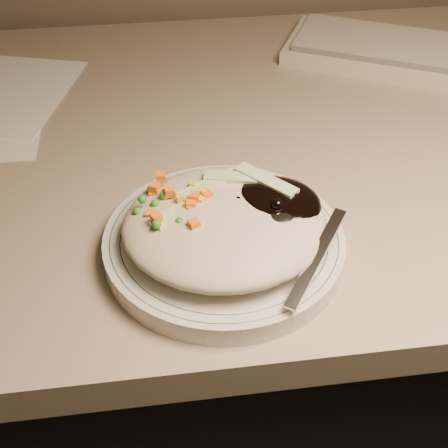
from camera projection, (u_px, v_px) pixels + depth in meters
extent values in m
cube|color=gray|center=(269.00, 143.00, 0.79)|extent=(1.40, 0.70, 0.04)
cylinder|color=silver|center=(224.00, 244.00, 0.60)|extent=(0.23, 0.23, 0.02)
torus|color=#144723|center=(224.00, 237.00, 0.60)|extent=(0.22, 0.22, 0.00)
torus|color=#144723|center=(224.00, 237.00, 0.60)|extent=(0.20, 0.20, 0.00)
ellipsoid|color=#BBB097|center=(225.00, 224.00, 0.58)|extent=(0.19, 0.18, 0.04)
ellipsoid|color=black|center=(269.00, 206.00, 0.59)|extent=(0.10, 0.09, 0.03)
ellipsoid|color=orange|center=(175.00, 213.00, 0.59)|extent=(0.08, 0.08, 0.02)
sphere|color=black|center=(238.00, 202.00, 0.58)|extent=(0.01, 0.01, 0.01)
sphere|color=black|center=(267.00, 195.00, 0.59)|extent=(0.01, 0.01, 0.01)
sphere|color=black|center=(293.00, 195.00, 0.58)|extent=(0.01, 0.01, 0.01)
sphere|color=black|center=(282.00, 192.00, 0.60)|extent=(0.01, 0.01, 0.01)
sphere|color=black|center=(277.00, 205.00, 0.57)|extent=(0.01, 0.01, 0.01)
sphere|color=black|center=(266.00, 200.00, 0.59)|extent=(0.01, 0.01, 0.01)
sphere|color=black|center=(275.00, 192.00, 0.60)|extent=(0.01, 0.01, 0.01)
cube|color=orange|center=(170.00, 191.00, 0.58)|extent=(0.01, 0.01, 0.01)
cube|color=orange|center=(189.00, 214.00, 0.57)|extent=(0.01, 0.01, 0.01)
cube|color=orange|center=(155.00, 188.00, 0.59)|extent=(0.01, 0.01, 0.01)
cube|color=orange|center=(194.00, 197.00, 0.58)|extent=(0.01, 0.01, 0.01)
cube|color=orange|center=(191.00, 205.00, 0.57)|extent=(0.01, 0.01, 0.01)
cube|color=orange|center=(153.00, 192.00, 0.60)|extent=(0.01, 0.01, 0.01)
cube|color=orange|center=(167.00, 194.00, 0.59)|extent=(0.01, 0.01, 0.01)
cube|color=orange|center=(189.00, 208.00, 0.57)|extent=(0.01, 0.01, 0.01)
cube|color=orange|center=(207.00, 196.00, 0.58)|extent=(0.01, 0.01, 0.01)
cube|color=orange|center=(161.00, 177.00, 0.60)|extent=(0.01, 0.01, 0.01)
cube|color=orange|center=(156.00, 218.00, 0.56)|extent=(0.01, 0.01, 0.01)
cube|color=orange|center=(194.00, 224.00, 0.55)|extent=(0.01, 0.01, 0.01)
cube|color=orange|center=(151.00, 215.00, 0.57)|extent=(0.01, 0.01, 0.01)
cube|color=orange|center=(154.00, 194.00, 0.60)|extent=(0.01, 0.01, 0.01)
sphere|color=#388C28|center=(190.00, 202.00, 0.58)|extent=(0.01, 0.01, 0.01)
sphere|color=#388C28|center=(157.00, 225.00, 0.55)|extent=(0.01, 0.01, 0.01)
sphere|color=#388C28|center=(155.00, 204.00, 0.58)|extent=(0.01, 0.01, 0.01)
sphere|color=#388C28|center=(142.00, 199.00, 0.57)|extent=(0.01, 0.01, 0.01)
sphere|color=#388C28|center=(186.00, 200.00, 0.59)|extent=(0.01, 0.01, 0.01)
sphere|color=#388C28|center=(197.00, 224.00, 0.57)|extent=(0.01, 0.01, 0.01)
sphere|color=#388C28|center=(174.00, 209.00, 0.58)|extent=(0.01, 0.01, 0.01)
sphere|color=#388C28|center=(168.00, 223.00, 0.57)|extent=(0.01, 0.01, 0.01)
sphere|color=#388C28|center=(137.00, 211.00, 0.58)|extent=(0.01, 0.01, 0.01)
sphere|color=#388C28|center=(166.00, 193.00, 0.58)|extent=(0.01, 0.01, 0.01)
sphere|color=#388C28|center=(164.00, 195.00, 0.58)|extent=(0.01, 0.01, 0.01)
sphere|color=#388C28|center=(157.00, 216.00, 0.57)|extent=(0.01, 0.01, 0.01)
sphere|color=#388C28|center=(180.00, 222.00, 0.56)|extent=(0.01, 0.01, 0.01)
sphere|color=#388C28|center=(209.00, 188.00, 0.60)|extent=(0.01, 0.01, 0.01)
cube|color=yellow|center=(185.00, 200.00, 0.59)|extent=(0.01, 0.01, 0.01)
cube|color=yellow|center=(201.00, 201.00, 0.58)|extent=(0.01, 0.01, 0.01)
cube|color=yellow|center=(173.00, 199.00, 0.59)|extent=(0.01, 0.01, 0.01)
cube|color=yellow|center=(180.00, 199.00, 0.58)|extent=(0.01, 0.01, 0.01)
cube|color=yellow|center=(174.00, 211.00, 0.58)|extent=(0.01, 0.01, 0.01)
cube|color=yellow|center=(203.00, 192.00, 0.58)|extent=(0.01, 0.01, 0.01)
cube|color=yellow|center=(193.00, 185.00, 0.60)|extent=(0.01, 0.01, 0.01)
cube|color=yellow|center=(185.00, 211.00, 0.58)|extent=(0.01, 0.01, 0.01)
cube|color=#B2D18C|center=(209.00, 185.00, 0.60)|extent=(0.07, 0.05, 0.00)
cube|color=#B2D18C|center=(239.00, 178.00, 0.60)|extent=(0.07, 0.03, 0.00)
cube|color=#B2D18C|center=(180.00, 209.00, 0.57)|extent=(0.06, 0.06, 0.00)
cube|color=#B2D18C|center=(266.00, 180.00, 0.60)|extent=(0.06, 0.06, 0.00)
cube|color=#B2D18C|center=(231.00, 218.00, 0.57)|extent=(0.07, 0.02, 0.00)
ellipsoid|color=silver|center=(278.00, 214.00, 0.57)|extent=(0.06, 0.06, 0.01)
cube|color=silver|center=(317.00, 257.00, 0.55)|extent=(0.08, 0.10, 0.03)
cube|color=beige|center=(428.00, 59.00, 0.90)|extent=(0.43, 0.31, 0.02)
cube|color=beige|center=(430.00, 50.00, 0.90)|extent=(0.39, 0.28, 0.01)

